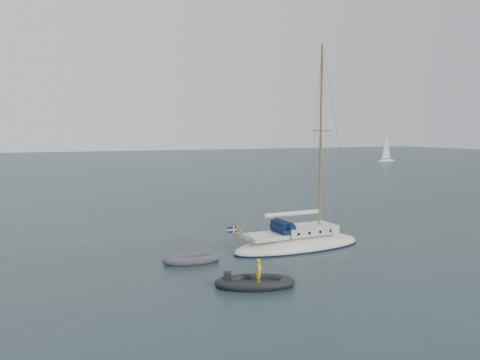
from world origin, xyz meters
name	(u,v)px	position (x,y,z in m)	size (l,w,h in m)	color
ground	(281,241)	(0.00, 0.00, 0.00)	(300.00, 300.00, 0.00)	black
sailboat	(298,233)	(0.00, -2.17, 0.97)	(8.97, 2.69, 12.78)	beige
dinghy	(192,259)	(-6.85, -2.49, 0.20)	(3.15, 1.42, 0.45)	#46454A
rib	(255,282)	(-5.43, -7.42, 0.21)	(3.73, 1.70, 1.31)	black
distant_yacht_b	(386,148)	(62.75, 62.41, 3.19)	(5.63, 3.00, 7.46)	silver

